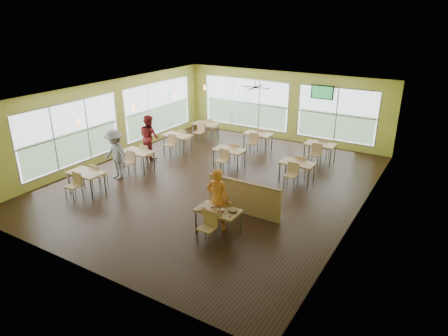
{
  "coord_description": "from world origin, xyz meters",
  "views": [
    {
      "loc": [
        7.09,
        -11.12,
        5.75
      ],
      "look_at": [
        0.92,
        -0.91,
        1.03
      ],
      "focal_mm": 32.0,
      "sensor_mm": 36.0,
      "label": 1
    }
  ],
  "objects_px": {
    "half_wall_divider": "(244,197)",
    "man_plaid": "(218,199)",
    "main_table": "(218,214)",
    "food_basket": "(233,211)"
  },
  "relations": [
    {
      "from": "man_plaid",
      "to": "food_basket",
      "type": "distance_m",
      "value": 0.6
    },
    {
      "from": "half_wall_divider",
      "to": "man_plaid",
      "type": "xyz_separation_m",
      "value": [
        -0.17,
        -1.2,
        0.39
      ]
    },
    {
      "from": "man_plaid",
      "to": "half_wall_divider",
      "type": "bearing_deg",
      "value": -104.25
    },
    {
      "from": "main_table",
      "to": "food_basket",
      "type": "distance_m",
      "value": 0.44
    },
    {
      "from": "man_plaid",
      "to": "main_table",
      "type": "bearing_deg",
      "value": 117.81
    },
    {
      "from": "main_table",
      "to": "half_wall_divider",
      "type": "distance_m",
      "value": 1.45
    },
    {
      "from": "half_wall_divider",
      "to": "man_plaid",
      "type": "height_order",
      "value": "man_plaid"
    },
    {
      "from": "half_wall_divider",
      "to": "main_table",
      "type": "bearing_deg",
      "value": -90.0
    },
    {
      "from": "main_table",
      "to": "man_plaid",
      "type": "relative_size",
      "value": 0.83
    },
    {
      "from": "half_wall_divider",
      "to": "man_plaid",
      "type": "distance_m",
      "value": 1.27
    }
  ]
}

